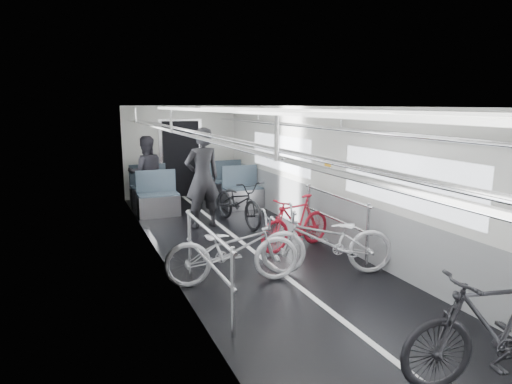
# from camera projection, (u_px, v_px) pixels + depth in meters

# --- Properties ---
(car_shell) EXTENTS (3.02, 14.01, 2.41)m
(car_shell) POSITION_uv_depth(u_px,v_px,m) (256.00, 187.00, 7.36)
(car_shell) COLOR black
(car_shell) RESTS_ON ground
(bike_left_far) EXTENTS (1.94, 0.94, 0.97)m
(bike_left_far) POSITION_uv_depth(u_px,v_px,m) (233.00, 249.00, 6.23)
(bike_left_far) COLOR silver
(bike_left_far) RESTS_ON floor
(bike_right_near) EXTENTS (1.83, 0.84, 1.06)m
(bike_right_near) POSITION_uv_depth(u_px,v_px,m) (495.00, 328.00, 3.95)
(bike_right_near) COLOR black
(bike_right_near) RESTS_ON floor
(bike_right_mid) EXTENTS (2.03, 1.28, 1.01)m
(bike_right_mid) POSITION_uv_depth(u_px,v_px,m) (327.00, 241.00, 6.56)
(bike_right_mid) COLOR #B2B2B7
(bike_right_mid) RESTS_ON floor
(bike_right_far) EXTENTS (1.59, 0.84, 0.92)m
(bike_right_far) POSITION_uv_depth(u_px,v_px,m) (296.00, 223.00, 7.73)
(bike_right_far) COLOR #A81424
(bike_right_far) RESTS_ON floor
(bike_aisle) EXTENTS (0.90, 1.86, 0.94)m
(bike_aisle) POSITION_uv_depth(u_px,v_px,m) (239.00, 202.00, 9.33)
(bike_aisle) COLOR black
(bike_aisle) RESTS_ON floor
(person_standing) EXTENTS (0.78, 0.56, 1.99)m
(person_standing) POSITION_uv_depth(u_px,v_px,m) (202.00, 178.00, 9.05)
(person_standing) COLOR black
(person_standing) RESTS_ON floor
(person_seated) EXTENTS (0.87, 0.69, 1.72)m
(person_seated) POSITION_uv_depth(u_px,v_px,m) (146.00, 173.00, 10.65)
(person_seated) COLOR #2C2B32
(person_seated) RESTS_ON floor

